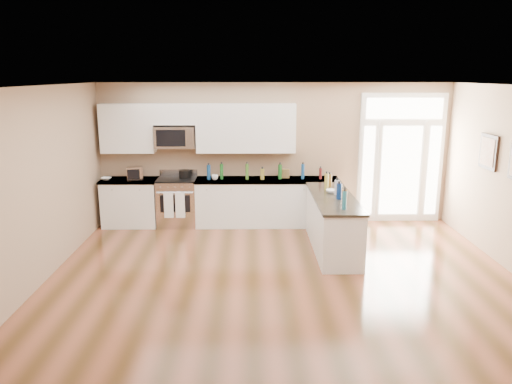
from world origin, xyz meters
The scene contains 19 objects.
ground centered at (0.00, 0.00, 0.00)m, with size 8.00×8.00×0.00m, color #4F3216.
room_shell centered at (0.00, 0.00, 1.71)m, with size 8.00×8.00×8.00m.
back_cabinet_left centered at (-2.87, 3.69, 0.44)m, with size 1.10×0.66×0.94m.
back_cabinet_right centered at (-0.16, 3.69, 0.44)m, with size 2.85×0.66×0.94m.
peninsula_cabinet centered at (0.93, 2.24, 0.43)m, with size 0.69×2.32×0.94m.
upper_cabinet_left centered at (-2.88, 3.83, 1.93)m, with size 1.04×0.33×0.95m, color white.
upper_cabinet_right centered at (-0.57, 3.83, 1.93)m, with size 1.94×0.33×0.95m, color white.
upper_cabinet_short centered at (-1.95, 3.83, 2.20)m, with size 0.82×0.33×0.40m, color white.
microwave centered at (-1.95, 3.80, 1.76)m, with size 0.78×0.41×0.42m.
entry_door centered at (2.55, 3.95, 1.30)m, with size 1.70×0.10×2.60m.
wall_art_near centered at (3.47, 2.20, 1.70)m, with size 0.05×0.58×0.58m.
kitchen_range centered at (-1.94, 3.69, 0.48)m, with size 0.76×0.68×1.08m.
stockpot centered at (-1.78, 3.75, 1.04)m, with size 0.23×0.23×0.18m, color black.
toaster_oven centered at (-2.74, 3.66, 1.07)m, with size 0.30×0.24×0.26m, color silver.
cardboard_box centered at (0.19, 3.82, 1.02)m, with size 0.20×0.15×0.17m, color brown.
bowl_left centered at (-3.31, 3.63, 0.96)m, with size 0.20×0.20×0.05m, color white.
bowl_peninsula centered at (0.93, 2.49, 0.97)m, with size 0.19×0.19×0.06m, color white.
cup_counter centered at (-1.18, 3.61, 0.99)m, with size 0.13×0.13×0.10m, color white.
counter_bottles centered at (0.37, 2.90, 1.07)m, with size 2.39×2.35×0.31m.
Camera 1 is at (-0.49, -5.94, 2.96)m, focal length 35.00 mm.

